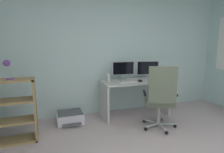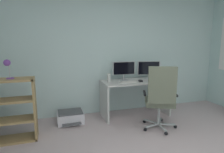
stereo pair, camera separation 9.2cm
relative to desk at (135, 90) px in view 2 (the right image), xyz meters
The scene contains 10 objects.
wall_back 1.03m from the desk, 133.53° to the left, with size 5.37×0.10×2.74m, color silver.
desk is the anchor object (origin of this frame).
monitor_main 0.50m from the desk, 155.11° to the left, with size 0.48×0.18×0.39m.
monitor_secondary 0.56m from the desk, 16.15° to the left, with size 0.48×0.18×0.38m.
keyboard 0.33m from the desk, 151.41° to the right, with size 0.34×0.13×0.02m, color silver.
computer_mouse 0.27m from the desk, 72.06° to the right, with size 0.06×0.10×0.03m, color black.
desktop_speaker 0.63m from the desk, behind, with size 0.07×0.07×0.17m, color silver.
office_chair 0.81m from the desk, 82.71° to the right, with size 0.65×0.66×1.14m.
desk_lamp 2.39m from the desk, 169.47° to the right, with size 0.13×0.11×0.29m.
printer 1.41m from the desk, behind, with size 0.49×0.48×0.22m.
Camera 2 is at (-1.24, -1.45, 1.51)m, focal length 31.18 mm.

